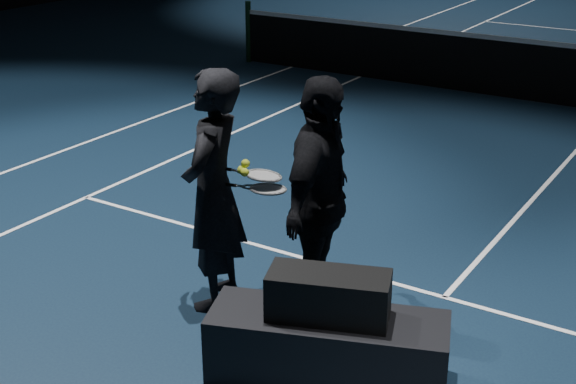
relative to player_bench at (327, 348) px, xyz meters
name	(u,v)px	position (x,y,z in m)	size (l,w,h in m)	color
net_post_left	(248,32)	(-6.13, 7.90, 0.31)	(0.10, 0.10, 1.10)	black
player_bench	(327,348)	(0.00, 0.00, 0.00)	(1.63, 0.54, 0.49)	black
racket_bag	(329,296)	(0.00, 0.00, 0.41)	(0.81, 0.35, 0.33)	black
bag_signature	(315,307)	(0.00, -0.18, 0.41)	(0.38, 0.00, 0.11)	white
player_a	(213,191)	(-1.29, 0.46, 0.73)	(0.71, 0.47, 1.95)	black
player_b	(319,203)	(-0.48, 0.69, 0.73)	(1.14, 0.47, 1.95)	black
racket_lower	(268,189)	(-0.86, 0.58, 0.80)	(0.68, 0.22, 0.03)	black
racket_upper	(263,176)	(-0.92, 0.60, 0.89)	(0.68, 0.22, 0.03)	black
tennis_balls	(244,169)	(-1.05, 0.53, 0.94)	(0.12, 0.10, 0.12)	yellow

